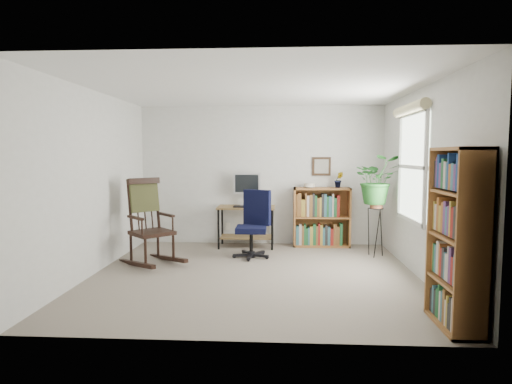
# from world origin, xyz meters

# --- Properties ---
(floor) EXTENTS (4.20, 4.00, 0.00)m
(floor) POSITION_xyz_m (0.00, 0.00, 0.00)
(floor) COLOR gray
(floor) RESTS_ON ground
(ceiling) EXTENTS (4.20, 4.00, 0.00)m
(ceiling) POSITION_xyz_m (0.00, 0.00, 2.40)
(ceiling) COLOR white
(ceiling) RESTS_ON ground
(wall_back) EXTENTS (4.20, 0.00, 2.40)m
(wall_back) POSITION_xyz_m (0.00, 2.00, 1.20)
(wall_back) COLOR silver
(wall_back) RESTS_ON ground
(wall_front) EXTENTS (4.20, 0.00, 2.40)m
(wall_front) POSITION_xyz_m (0.00, -2.00, 1.20)
(wall_front) COLOR silver
(wall_front) RESTS_ON ground
(wall_left) EXTENTS (0.00, 4.00, 2.40)m
(wall_left) POSITION_xyz_m (-2.10, 0.00, 1.20)
(wall_left) COLOR silver
(wall_left) RESTS_ON ground
(wall_right) EXTENTS (0.00, 4.00, 2.40)m
(wall_right) POSITION_xyz_m (2.10, 0.00, 1.20)
(wall_right) COLOR silver
(wall_right) RESTS_ON ground
(window) EXTENTS (0.12, 1.20, 1.50)m
(window) POSITION_xyz_m (2.06, 0.30, 1.40)
(window) COLOR silver
(window) RESTS_ON wall_right
(desk) EXTENTS (0.96, 0.53, 0.69)m
(desk) POSITION_xyz_m (-0.24, 1.70, 0.35)
(desk) COLOR olive
(desk) RESTS_ON floor
(monitor) EXTENTS (0.46, 0.16, 0.56)m
(monitor) POSITION_xyz_m (-0.24, 1.84, 0.97)
(monitor) COLOR #BDBCC1
(monitor) RESTS_ON desk
(keyboard) EXTENTS (0.40, 0.15, 0.02)m
(keyboard) POSITION_xyz_m (-0.24, 1.58, 0.70)
(keyboard) COLOR black
(keyboard) RESTS_ON desk
(office_chair) EXTENTS (0.74, 0.74, 1.04)m
(office_chair) POSITION_xyz_m (-0.10, 0.95, 0.52)
(office_chair) COLOR black
(office_chair) RESTS_ON floor
(rocking_chair) EXTENTS (1.21, 1.22, 1.25)m
(rocking_chair) POSITION_xyz_m (-1.49, 0.48, 0.62)
(rocking_chair) COLOR black
(rocking_chair) RESTS_ON floor
(low_bookshelf) EXTENTS (0.95, 0.32, 1.01)m
(low_bookshelf) POSITION_xyz_m (1.04, 1.82, 0.50)
(low_bookshelf) COLOR #9A6232
(low_bookshelf) RESTS_ON floor
(tall_bookshelf) EXTENTS (0.31, 0.71, 1.63)m
(tall_bookshelf) POSITION_xyz_m (1.92, -1.57, 0.81)
(tall_bookshelf) COLOR #9A6232
(tall_bookshelf) RESTS_ON floor
(plant_stand) EXTENTS (0.25, 0.25, 0.87)m
(plant_stand) POSITION_xyz_m (1.80, 1.14, 0.44)
(plant_stand) COLOR black
(plant_stand) RESTS_ON floor
(spider_plant) EXTENTS (1.69, 1.88, 1.46)m
(spider_plant) POSITION_xyz_m (1.80, 1.14, 1.54)
(spider_plant) COLOR #205C21
(spider_plant) RESTS_ON plant_stand
(potted_plant_small) EXTENTS (0.13, 0.24, 0.11)m
(potted_plant_small) POSITION_xyz_m (1.32, 1.83, 1.06)
(potted_plant_small) COLOR #205C21
(potted_plant_small) RESTS_ON low_bookshelf
(framed_picture) EXTENTS (0.32, 0.04, 0.32)m
(framed_picture) POSITION_xyz_m (1.04, 1.97, 1.36)
(framed_picture) COLOR black
(framed_picture) RESTS_ON wall_back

